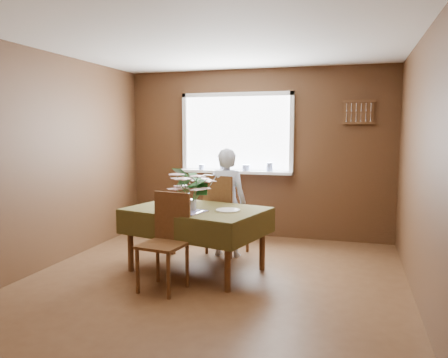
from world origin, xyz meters
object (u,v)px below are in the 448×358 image
(dining_table, at_px, (196,216))
(chair_far, at_px, (223,212))
(chair_near, at_px, (167,237))
(flower_bouquet, at_px, (192,185))
(seated_woman, at_px, (227,202))

(dining_table, relative_size, chair_far, 1.63)
(chair_near, bearing_deg, flower_bouquet, 84.99)
(chair_far, bearing_deg, flower_bouquet, 103.82)
(seated_woman, bearing_deg, chair_far, -40.05)
(chair_near, relative_size, seated_woman, 0.70)
(flower_bouquet, bearing_deg, chair_near, -103.41)
(chair_far, bearing_deg, chair_near, 101.44)
(chair_near, relative_size, flower_bouquet, 1.91)
(dining_table, xyz_separation_m, chair_far, (0.10, 0.72, -0.08))
(seated_woman, height_order, flower_bouquet, seated_woman)
(chair_far, bearing_deg, dining_table, 102.08)
(dining_table, relative_size, chair_near, 1.74)
(dining_table, bearing_deg, seated_woman, 90.00)
(chair_far, relative_size, flower_bouquet, 2.04)
(chair_near, distance_m, flower_bouquet, 0.66)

